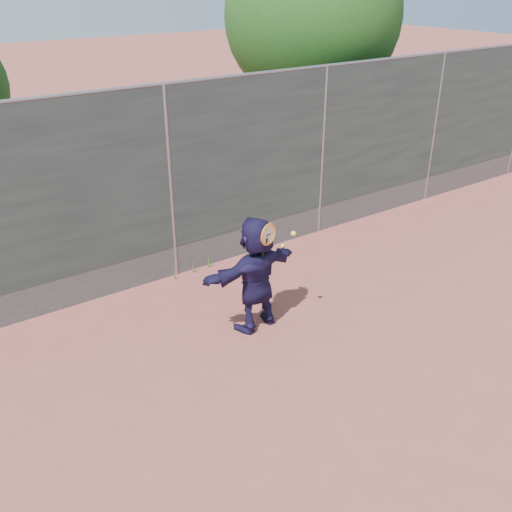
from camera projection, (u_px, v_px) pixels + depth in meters
ground at (316, 391)px, 6.67m from camera, size 80.00×80.00×0.00m
player at (256, 274)px, 7.55m from camera, size 1.53×0.61×1.61m
ball_ground at (283, 246)px, 10.12m from camera, size 0.07×0.07×0.07m
fence at (170, 181)px, 8.53m from camera, size 20.00×0.06×3.03m
swing_action at (271, 236)px, 7.17m from camera, size 0.53×0.18×0.51m
tree_right at (318, 20)px, 11.72m from camera, size 3.78×3.60×5.39m
weed_clump at (196, 265)px, 9.25m from camera, size 0.68×0.07×0.30m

